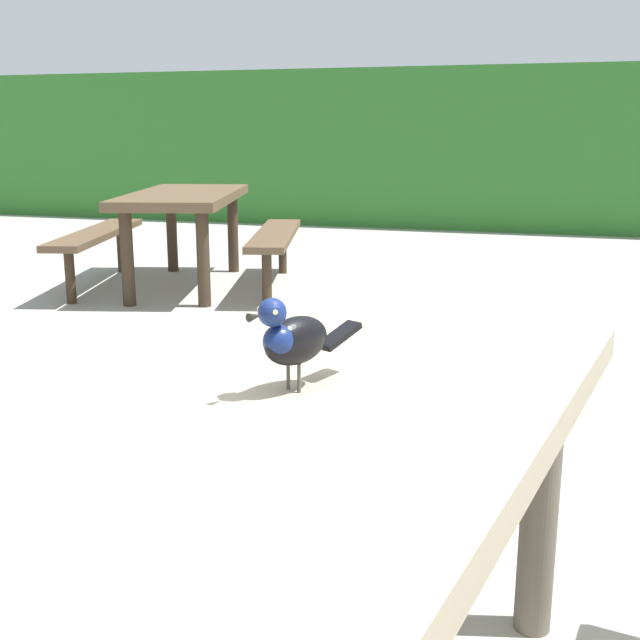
# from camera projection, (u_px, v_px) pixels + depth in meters

# --- Properties ---
(hedge_wall) EXTENTS (28.00, 1.38, 1.93)m
(hedge_wall) POSITION_uv_depth(u_px,v_px,m) (560.00, 149.00, 9.82)
(hedge_wall) COLOR #2D6B28
(hedge_wall) RESTS_ON ground
(picnic_table_foreground) EXTENTS (1.95, 1.98, 0.74)m
(picnic_table_foreground) POSITION_uv_depth(u_px,v_px,m) (304.00, 520.00, 1.38)
(picnic_table_foreground) COLOR gray
(picnic_table_foreground) RESTS_ON ground
(bird_grackle) EXTENTS (0.15, 0.27, 0.18)m
(bird_grackle) POSITION_uv_depth(u_px,v_px,m) (292.00, 338.00, 1.46)
(bird_grackle) COLOR black
(bird_grackle) RESTS_ON picnic_table_foreground
(picnic_table_mid_right) EXTENTS (2.06, 2.08, 0.74)m
(picnic_table_mid_right) POSITION_uv_depth(u_px,v_px,m) (185.00, 216.00, 6.18)
(picnic_table_mid_right) COLOR brown
(picnic_table_mid_right) RESTS_ON ground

